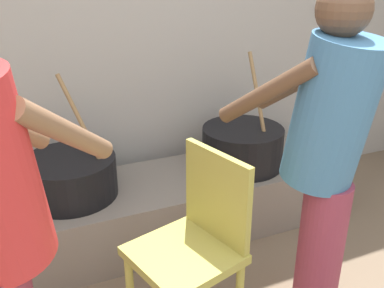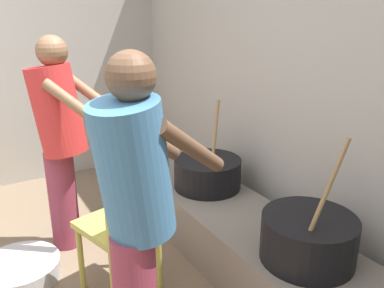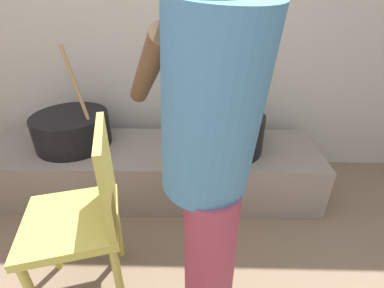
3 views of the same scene
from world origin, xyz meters
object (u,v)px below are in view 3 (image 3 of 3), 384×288
(cooking_pot_main, at_px, (72,129))
(chair_olive, at_px, (85,213))
(cook_in_blue_shirt, at_px, (210,155))
(cooking_pot_secondary, at_px, (225,132))

(cooking_pot_main, bearing_deg, chair_olive, -64.79)
(cooking_pot_main, xyz_separation_m, cook_in_blue_shirt, (0.92, -0.96, 0.38))
(cooking_pot_secondary, height_order, chair_olive, cooking_pot_secondary)
(cooking_pot_secondary, height_order, cook_in_blue_shirt, cook_in_blue_shirt)
(cooking_pot_main, relative_size, cook_in_blue_shirt, 0.44)
(cooking_pot_main, relative_size, chair_olive, 0.77)
(chair_olive, bearing_deg, cooking_pot_secondary, 49.55)
(cooking_pot_main, height_order, cooking_pot_secondary, cooking_pot_secondary)
(cooking_pot_main, relative_size, cooking_pot_secondary, 0.96)
(cooking_pot_main, bearing_deg, cooking_pot_secondary, -1.96)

